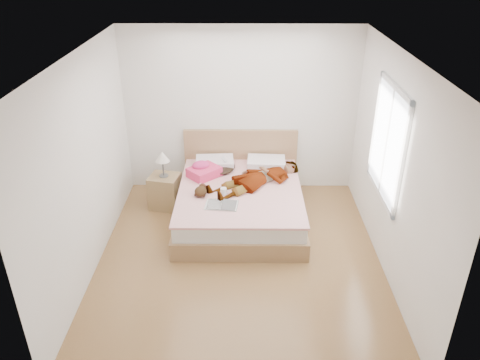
% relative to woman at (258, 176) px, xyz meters
% --- Properties ---
extents(ground, '(4.00, 4.00, 0.00)m').
position_rel_woman_xyz_m(ground, '(-0.25, -1.15, -0.62)').
color(ground, '#56371B').
rests_on(ground, ground).
extents(woman, '(1.60, 1.40, 0.21)m').
position_rel_woman_xyz_m(woman, '(0.00, 0.00, 0.00)').
color(woman, white).
rests_on(woman, bed).
extents(hair, '(0.53, 0.62, 0.08)m').
position_rel_woman_xyz_m(hair, '(-0.57, 0.45, -0.07)').
color(hair, black).
rests_on(hair, bed).
extents(phone, '(0.09, 0.10, 0.05)m').
position_rel_woman_xyz_m(phone, '(-0.50, 0.40, 0.07)').
color(phone, silver).
rests_on(phone, bed).
extents(room_shell, '(4.00, 4.00, 4.00)m').
position_rel_woman_xyz_m(room_shell, '(1.52, -0.85, 0.88)').
color(room_shell, white).
rests_on(room_shell, ground).
extents(bed, '(1.80, 2.08, 1.00)m').
position_rel_woman_xyz_m(bed, '(-0.25, -0.11, -0.34)').
color(bed, brown).
rests_on(bed, ground).
extents(towel, '(0.56, 0.55, 0.23)m').
position_rel_woman_xyz_m(towel, '(-0.80, 0.19, -0.01)').
color(towel, '#F84373').
rests_on(towel, bed).
extents(magazine, '(0.46, 0.33, 0.03)m').
position_rel_woman_xyz_m(magazine, '(-0.50, -0.67, -0.10)').
color(magazine, silver).
rests_on(magazine, bed).
extents(coffee_mug, '(0.13, 0.11, 0.10)m').
position_rel_woman_xyz_m(coffee_mug, '(-0.48, -0.37, -0.06)').
color(coffee_mug, white).
rests_on(coffee_mug, bed).
extents(plush_toy, '(0.20, 0.27, 0.14)m').
position_rel_woman_xyz_m(plush_toy, '(-0.79, -0.39, -0.03)').
color(plush_toy, black).
rests_on(plush_toy, bed).
extents(nightstand, '(0.50, 0.46, 0.92)m').
position_rel_woman_xyz_m(nightstand, '(-1.39, 0.16, -0.31)').
color(nightstand, olive).
rests_on(nightstand, ground).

